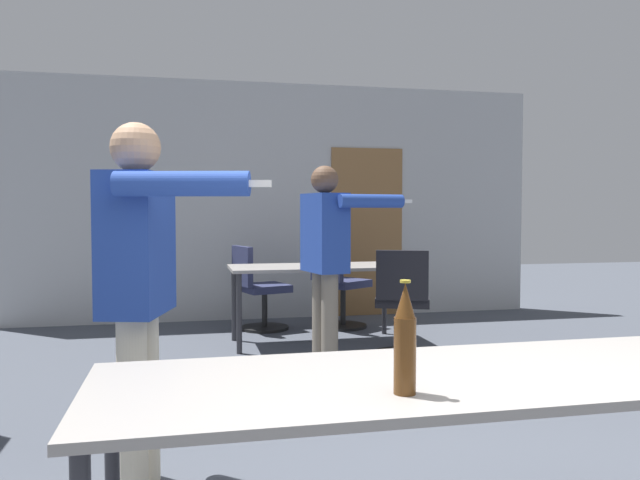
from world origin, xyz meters
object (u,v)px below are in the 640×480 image
beer_bottle (405,341)px  office_chair_mid_tucked (258,291)px  person_left_plaid (327,248)px  office_chair_side_rolled (402,306)px  person_near_casual (140,270)px  office_chair_far_right (338,287)px

beer_bottle → office_chair_mid_tucked: bearing=88.2°
person_left_plaid → office_chair_side_rolled: size_ratio=1.72×
office_chair_side_rolled → beer_bottle: (-1.24, -3.42, 0.46)m
person_near_casual → office_chair_side_rolled: size_ratio=1.77×
office_chair_mid_tucked → beer_bottle: size_ratio=2.74×
office_chair_side_rolled → beer_bottle: 3.67m
person_near_casual → office_chair_far_right: size_ratio=1.78×
person_left_plaid → person_near_casual: (-1.31, -1.91, 0.03)m
person_left_plaid → beer_bottle: size_ratio=4.95×
office_chair_side_rolled → person_near_casual: bearing=-112.5°
person_left_plaid → beer_bottle: 3.20m
person_left_plaid → office_chair_mid_tucked: size_ratio=1.81×
person_left_plaid → person_near_casual: bearing=-46.2°
person_near_casual → person_left_plaid: bearing=159.8°
office_chair_mid_tucked → beer_bottle: beer_bottle is taller
person_near_casual → office_chair_side_rolled: (2.05, 2.17, -0.56)m
person_near_casual → office_chair_mid_tucked: size_ratio=1.85×
person_left_plaid → office_chair_side_rolled: 0.95m
person_near_casual → office_chair_far_right: (1.85, 3.64, -0.57)m
office_chair_far_right → beer_bottle: size_ratio=2.85×
office_chair_far_right → beer_bottle: bearing=-44.7°
office_chair_mid_tucked → office_chair_far_right: bearing=66.5°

